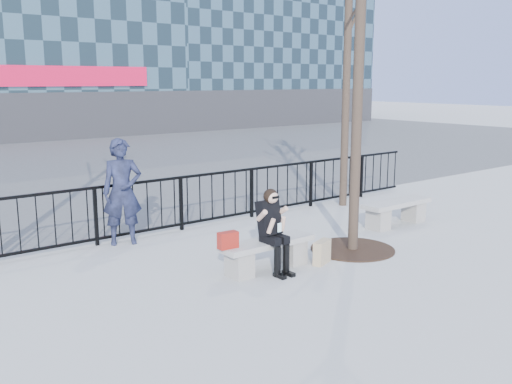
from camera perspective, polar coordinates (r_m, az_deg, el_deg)
ground at (r=9.25m, az=1.11°, el=-7.75°), size 120.00×120.00×0.00m
street_surface at (r=22.67m, az=-23.60°, el=2.61°), size 60.00×23.00×0.01m
railing at (r=11.50m, az=-8.36°, el=-1.25°), size 14.00×0.06×1.10m
tree_grate at (r=10.43m, az=9.63°, el=-5.64°), size 1.50×1.50×0.02m
bench_main at (r=9.16m, az=1.12°, el=-5.97°), size 1.65×0.46×0.49m
bench_second at (r=12.30m, az=13.88°, el=-1.77°), size 1.74×0.49×0.52m
seated_woman at (r=8.94m, az=1.78°, el=-3.95°), size 0.50×0.64×1.34m
handbag at (r=8.65m, az=-2.82°, el=-4.83°), size 0.32×0.17×0.25m
shopping_bag at (r=9.55m, az=6.62°, el=-5.99°), size 0.44×0.29×0.39m
standing_man at (r=10.73m, az=-13.23°, el=0.02°), size 0.83×0.69×1.97m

